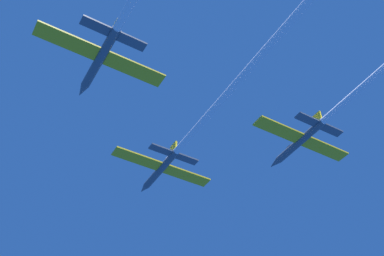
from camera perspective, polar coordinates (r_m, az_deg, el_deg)
jet_lead at (r=74.08m, az=5.36°, el=5.41°), size 19.68×78.96×3.26m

